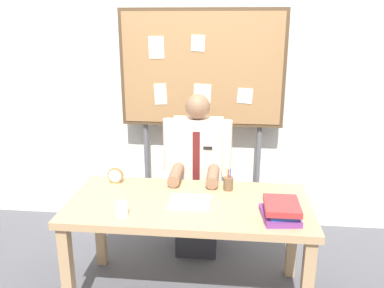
{
  "coord_description": "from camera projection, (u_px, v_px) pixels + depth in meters",
  "views": [
    {
      "loc": [
        0.28,
        -2.45,
        1.91
      ],
      "look_at": [
        0.0,
        0.18,
        1.09
      ],
      "focal_mm": 37.59,
      "sensor_mm": 36.0,
      "label": 1
    }
  ],
  "objects": [
    {
      "name": "person",
      "position": [
        197.0,
        182.0,
        3.31
      ],
      "size": [
        0.55,
        0.56,
        1.37
      ],
      "color": "#2D2D33",
      "rests_on": "ground_plane"
    },
    {
      "name": "desk_clock",
      "position": [
        115.0,
        176.0,
        3.01
      ],
      "size": [
        0.12,
        0.04,
        0.12
      ],
      "color": "olive",
      "rests_on": "desk"
    },
    {
      "name": "bulletin_board",
      "position": [
        202.0,
        73.0,
        3.44
      ],
      "size": [
        1.42,
        0.09,
        2.02
      ],
      "color": "#4C3823",
      "rests_on": "ground_plane"
    },
    {
      "name": "coffee_mug",
      "position": [
        122.0,
        209.0,
        2.49
      ],
      "size": [
        0.08,
        0.08,
        0.09
      ],
      "primitive_type": "cylinder",
      "color": "white",
      "rests_on": "desk"
    },
    {
      "name": "open_notebook",
      "position": [
        190.0,
        202.0,
        2.68
      ],
      "size": [
        0.27,
        0.23,
        0.01
      ],
      "primitive_type": "cube",
      "rotation": [
        0.0,
        0.0,
        -0.0
      ],
      "color": "white",
      "rests_on": "desk"
    },
    {
      "name": "desk",
      "position": [
        189.0,
        214.0,
        2.73
      ],
      "size": [
        1.63,
        0.77,
        0.74
      ],
      "color": "tan",
      "rests_on": "ground_plane"
    },
    {
      "name": "pen_holder",
      "position": [
        228.0,
        183.0,
        2.88
      ],
      "size": [
        0.07,
        0.07,
        0.16
      ],
      "color": "brown",
      "rests_on": "desk"
    },
    {
      "name": "back_wall",
      "position": [
        204.0,
        85.0,
        3.67
      ],
      "size": [
        6.4,
        0.08,
        2.7
      ],
      "primitive_type": "cube",
      "color": "silver",
      "rests_on": "ground_plane"
    },
    {
      "name": "book_stack",
      "position": [
        281.0,
        210.0,
        2.46
      ],
      "size": [
        0.24,
        0.29,
        0.11
      ],
      "color": "#72337F",
      "rests_on": "desk"
    }
  ]
}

